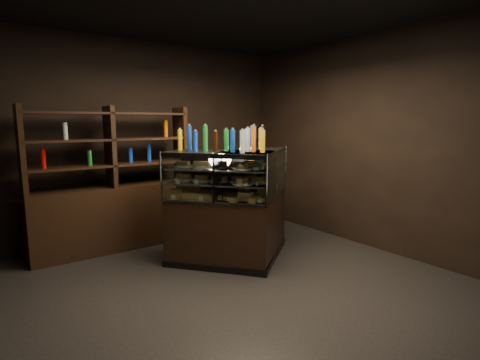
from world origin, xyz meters
name	(u,v)px	position (x,y,z in m)	size (l,w,h in m)	color
ground	(226,291)	(0.00, 0.00, 0.00)	(5.00, 5.00, 0.00)	black
room_shell	(225,106)	(0.00, 0.00, 1.94)	(5.02, 5.02, 3.01)	black
display_case	(237,224)	(0.64, 0.69, 0.48)	(1.88, 1.44, 1.44)	black
food_display	(237,177)	(0.64, 0.69, 1.09)	(1.48, 1.03, 0.44)	#BF8444
bottles_top	(237,139)	(0.64, 0.69, 1.57)	(1.31, 0.89, 0.30)	#0F38B2
potted_conifer	(273,214)	(1.50, 0.97, 0.43)	(0.35, 0.35, 0.76)	black
back_shelving	(113,207)	(-0.52, 2.05, 0.61)	(2.19, 0.44, 2.00)	black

